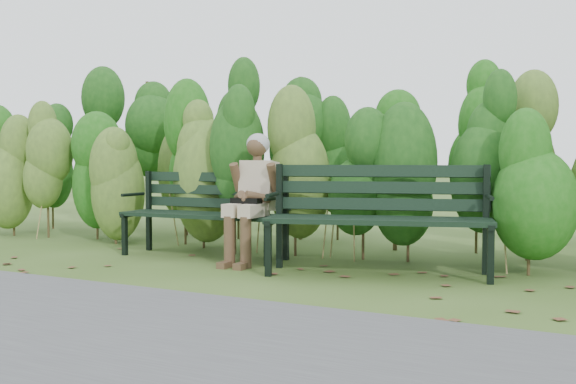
% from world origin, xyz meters
% --- Properties ---
extents(ground, '(80.00, 80.00, 0.00)m').
position_xyz_m(ground, '(0.00, 0.00, 0.00)').
color(ground, '#324C16').
extents(footpath, '(60.00, 2.50, 0.01)m').
position_xyz_m(footpath, '(0.00, -2.20, 0.01)').
color(footpath, '#474749').
rests_on(footpath, ground).
extents(hedge_band, '(11.04, 1.67, 2.42)m').
position_xyz_m(hedge_band, '(0.00, 1.86, 1.26)').
color(hedge_band, '#47381E').
rests_on(hedge_band, ground).
extents(leaf_litter, '(5.61, 2.04, 0.01)m').
position_xyz_m(leaf_litter, '(0.45, -0.14, 0.00)').
color(leaf_litter, brown).
rests_on(leaf_litter, ground).
extents(bench_left, '(1.85, 0.68, 0.92)m').
position_xyz_m(bench_left, '(-1.21, 0.81, 0.54)').
color(bench_left, black).
rests_on(bench_left, ground).
extents(bench_right, '(2.12, 1.19, 1.01)m').
position_xyz_m(bench_right, '(0.79, 0.64, 0.60)').
color(bench_right, black).
rests_on(bench_right, ground).
extents(seated_woman, '(0.52, 0.77, 1.32)m').
position_xyz_m(seated_woman, '(-0.56, 0.65, 0.75)').
color(seated_woman, tan).
rests_on(seated_woman, ground).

